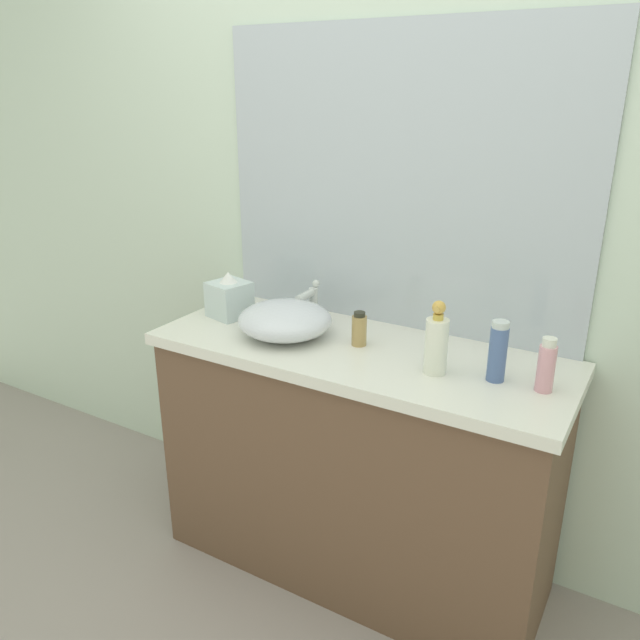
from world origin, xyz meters
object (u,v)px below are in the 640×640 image
at_px(lotion_bottle, 358,329).
at_px(sink_basin, 285,320).
at_px(perfume_bottle, 498,352).
at_px(spray_can, 546,366).
at_px(tissue_box, 229,297).
at_px(soap_dispenser, 436,343).

bearing_deg(lotion_bottle, sink_basin, -167.34).
height_order(perfume_bottle, spray_can, perfume_bottle).
relative_size(sink_basin, tissue_box, 1.89).
distance_m(lotion_bottle, spray_can, 0.62).
height_order(lotion_bottle, perfume_bottle, perfume_bottle).
bearing_deg(tissue_box, sink_basin, -12.03).
bearing_deg(spray_can, tissue_box, 178.13).
height_order(soap_dispenser, perfume_bottle, soap_dispenser).
height_order(sink_basin, spray_can, spray_can).
bearing_deg(sink_basin, soap_dispenser, -2.05).
relative_size(lotion_bottle, perfume_bottle, 0.63).
height_order(lotion_bottle, spray_can, spray_can).
bearing_deg(sink_basin, spray_can, 1.59).
bearing_deg(lotion_bottle, tissue_box, 179.51).
xyz_separation_m(sink_basin, perfume_bottle, (0.73, 0.02, 0.03)).
xyz_separation_m(lotion_bottle, tissue_box, (-0.55, 0.00, 0.02)).
xyz_separation_m(soap_dispenser, lotion_bottle, (-0.30, 0.08, -0.04)).
height_order(spray_can, tissue_box, tissue_box).
bearing_deg(tissue_box, perfume_bottle, -2.26).
distance_m(soap_dispenser, spray_can, 0.32).
relative_size(sink_basin, lotion_bottle, 2.78).
distance_m(sink_basin, soap_dispenser, 0.56).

